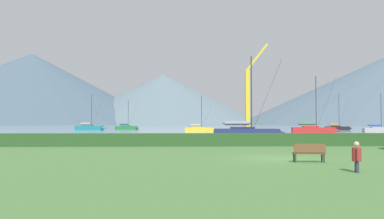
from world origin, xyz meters
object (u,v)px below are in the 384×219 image
at_px(sailboat_slip_6, 200,129).
at_px(park_bench_near_path, 309,152).
at_px(dock_crane, 248,105).
at_px(sailboat_slip_7, 127,127).
at_px(person_seated_viewer, 357,155).
at_px(sailboat_slip_1, 379,130).
at_px(sailboat_slip_5, 338,128).
at_px(sailboat_slip_0, 90,128).
at_px(sailboat_slip_3, 247,133).
at_px(sailboat_slip_4, 313,130).

bearing_deg(sailboat_slip_6, park_bench_near_path, -84.07).
bearing_deg(dock_crane, sailboat_slip_6, 132.65).
bearing_deg(sailboat_slip_7, sailboat_slip_6, -44.14).
relative_size(sailboat_slip_6, person_seated_viewer, 6.39).
xyz_separation_m(sailboat_slip_1, sailboat_slip_5, (1.50, 23.52, 0.03)).
xyz_separation_m(sailboat_slip_0, sailboat_slip_5, (68.18, -1.96, -0.08)).
relative_size(sailboat_slip_6, park_bench_near_path, 4.95).
bearing_deg(sailboat_slip_3, sailboat_slip_6, 103.81).
relative_size(sailboat_slip_1, sailboat_slip_3, 0.79).
bearing_deg(park_bench_near_path, dock_crane, 85.60).
relative_size(sailboat_slip_1, sailboat_slip_5, 0.81).
distance_m(sailboat_slip_0, sailboat_slip_7, 12.19).
relative_size(sailboat_slip_1, sailboat_slip_6, 1.03).
distance_m(sailboat_slip_6, dock_crane, 13.94).
bearing_deg(park_bench_near_path, sailboat_slip_4, 72.23).
bearing_deg(park_bench_near_path, sailboat_slip_5, 68.23).
relative_size(sailboat_slip_1, sailboat_slip_7, 0.95).
bearing_deg(sailboat_slip_6, person_seated_viewer, -83.67).
bearing_deg(person_seated_viewer, sailboat_slip_5, 83.59).
relative_size(sailboat_slip_5, sailboat_slip_6, 1.27).
bearing_deg(dock_crane, sailboat_slip_7, 126.32).
relative_size(sailboat_slip_1, sailboat_slip_4, 0.77).
distance_m(sailboat_slip_1, sailboat_slip_7, 66.90).
xyz_separation_m(sailboat_slip_0, sailboat_slip_7, (8.93, 8.29, -0.07)).
bearing_deg(sailboat_slip_1, dock_crane, -155.82).
xyz_separation_m(sailboat_slip_7, dock_crane, (29.01, -39.45, 4.78)).
height_order(person_seated_viewer, dock_crane, dock_crane).
xyz_separation_m(person_seated_viewer, dock_crane, (5.95, 54.46, 4.72)).
xyz_separation_m(sailboat_slip_0, park_bench_near_path, (31.39, -81.88, -0.16)).
xyz_separation_m(sailboat_slip_5, person_seated_viewer, (-36.20, -83.67, 0.07)).
bearing_deg(sailboat_slip_6, sailboat_slip_1, -2.22).
relative_size(sailboat_slip_7, dock_crane, 0.50).
bearing_deg(sailboat_slip_4, park_bench_near_path, -100.55).
bearing_deg(sailboat_slip_0, sailboat_slip_3, -53.45).
height_order(sailboat_slip_6, person_seated_viewer, sailboat_slip_6).
xyz_separation_m(sailboat_slip_0, person_seated_viewer, (31.99, -85.62, -0.01)).
bearing_deg(sailboat_slip_4, sailboat_slip_7, 143.95).
relative_size(person_seated_viewer, dock_crane, 0.07).
xyz_separation_m(sailboat_slip_0, sailboat_slip_6, (29.08, -21.55, -0.11)).
bearing_deg(sailboat_slip_5, sailboat_slip_6, -147.11).
xyz_separation_m(sailboat_slip_6, sailboat_slip_7, (-20.15, 29.84, 0.04)).
bearing_deg(sailboat_slip_0, dock_crane, -33.84).
bearing_deg(park_bench_near_path, person_seated_viewer, -78.03).
relative_size(sailboat_slip_5, dock_crane, 0.58).
xyz_separation_m(sailboat_slip_6, dock_crane, (8.86, -9.62, 4.82)).
bearing_deg(dock_crane, sailboat_slip_3, -101.15).
distance_m(sailboat_slip_6, park_bench_near_path, 60.38).
height_order(sailboat_slip_7, dock_crane, dock_crane).
distance_m(sailboat_slip_4, dock_crane, 12.79).
height_order(sailboat_slip_0, sailboat_slip_3, sailboat_slip_3).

